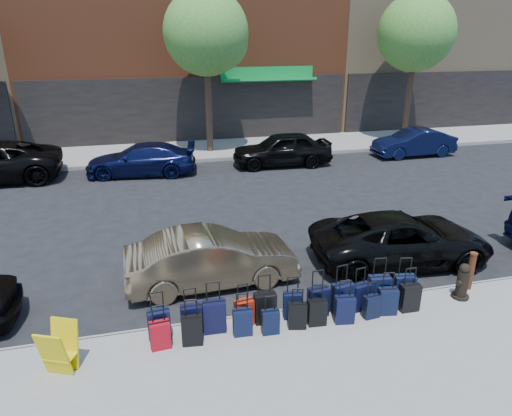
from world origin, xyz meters
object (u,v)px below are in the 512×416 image
object	(u,v)px
suitcase_front_5	(293,305)
car_near_2	(401,239)
fire_hydrant	(462,282)
bollard	(471,270)
display_rack	(59,349)
car_near_1	(212,258)
car_far_3	(414,143)
car_far_2	(282,149)
car_far_1	(141,159)
tree_center	(209,35)
tree_right	(418,35)

from	to	relation	value
suitcase_front_5	car_near_2	distance (m)	4.00
suitcase_front_5	fire_hydrant	world-z (taller)	suitcase_front_5
bollard	display_rack	size ratio (longest dim) A/B	1.01
display_rack	car_near_1	size ratio (longest dim) A/B	0.22
suitcase_front_5	fire_hydrant	distance (m)	3.76
fire_hydrant	car_near_1	size ratio (longest dim) A/B	0.21
car_near_2	car_far_3	world-z (taller)	car_far_3
car_near_2	car_far_2	distance (m)	9.46
car_near_1	car_near_2	xyz separation A→B (m)	(4.83, -0.05, -0.02)
car_far_1	car_far_2	world-z (taller)	car_far_2
display_rack	car_near_1	bearing A→B (deg)	65.04
car_near_1	car_far_1	world-z (taller)	car_near_1
tree_center	car_far_2	xyz separation A→B (m)	(2.62, -2.89, -4.68)
car_near_2	car_far_1	distance (m)	11.39
tree_center	bollard	world-z (taller)	tree_center
tree_center	car_near_2	world-z (taller)	tree_center
tree_right	bollard	world-z (taller)	tree_right
tree_center	car_far_3	world-z (taller)	tree_center
fire_hydrant	bollard	world-z (taller)	bollard
suitcase_front_5	car_far_3	size ratio (longest dim) A/B	0.23
fire_hydrant	car_far_3	world-z (taller)	car_far_3
tree_center	suitcase_front_5	bearing A→B (deg)	-92.40
display_rack	car_far_2	world-z (taller)	car_far_2
bollard	car_far_1	xyz separation A→B (m)	(-6.98, 11.28, 0.04)
fire_hydrant	suitcase_front_5	bearing A→B (deg)	152.82
car_far_2	car_far_3	world-z (taller)	car_far_2
display_rack	car_far_1	world-z (taller)	car_far_1
tree_center	display_rack	size ratio (longest dim) A/B	8.30
suitcase_front_5	car_far_2	size ratio (longest dim) A/B	0.21
suitcase_front_5	fire_hydrant	size ratio (longest dim) A/B	1.11
tree_center	tree_right	xyz separation A→B (m)	(10.50, 0.00, 0.00)
car_near_1	car_far_3	xyz separation A→B (m)	(11.10, 9.51, -0.01)
car_near_1	car_far_3	world-z (taller)	car_near_1
car_near_2	car_far_1	xyz separation A→B (m)	(-6.32, 9.48, 0.01)
display_rack	car_far_3	xyz separation A→B (m)	(14.03, 12.04, 0.06)
display_rack	car_far_2	size ratio (longest dim) A/B	0.20
tree_center	car_far_1	xyz separation A→B (m)	(-3.41, -2.87, -4.77)
fire_hydrant	car_far_1	bearing A→B (deg)	94.87
tree_center	suitcase_front_5	xyz separation A→B (m)	(-0.60, -14.27, -4.98)
car_near_1	car_far_2	size ratio (longest dim) A/B	0.91
fire_hydrant	car_near_2	xyz separation A→B (m)	(-0.25, 2.08, 0.11)
suitcase_front_5	bollard	world-z (taller)	suitcase_front_5
car_far_3	fire_hydrant	bearing A→B (deg)	-28.37
car_near_2	car_far_3	bearing A→B (deg)	-28.88
fire_hydrant	car_far_1	xyz separation A→B (m)	(-6.57, 11.56, 0.12)
car_far_3	display_rack	bearing A→B (deg)	-50.41
car_near_2	car_far_3	distance (m)	11.43
bollard	tree_right	bearing A→B (deg)	63.90
tree_center	suitcase_front_5	distance (m)	15.13
car_near_1	car_near_2	bearing A→B (deg)	-93.79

